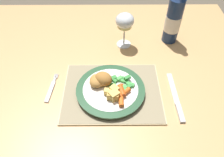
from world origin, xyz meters
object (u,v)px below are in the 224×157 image
object	(u,v)px
fork	(51,89)
bottle	(174,18)
table_knife	(176,100)
dinner_plate	(111,90)
dining_table	(102,76)
wine_glass	(125,22)

from	to	relation	value
fork	bottle	bearing A→B (deg)	31.22
fork	table_knife	size ratio (longest dim) A/B	0.63
dinner_plate	bottle	world-z (taller)	bottle
fork	dining_table	bearing A→B (deg)	40.62
dinner_plate	wine_glass	distance (m)	0.30
wine_glass	bottle	world-z (taller)	bottle
fork	table_knife	xyz separation A→B (m)	(0.44, -0.05, 0.00)
table_knife	fork	bearing A→B (deg)	173.25
table_knife	wine_glass	size ratio (longest dim) A/B	1.43
wine_glass	bottle	distance (m)	0.21
dinner_plate	table_knife	distance (m)	0.23
dinner_plate	table_knife	world-z (taller)	dinner_plate
dinner_plate	fork	world-z (taller)	dinner_plate
fork	bottle	size ratio (longest dim) A/B	0.46
dinner_plate	fork	size ratio (longest dim) A/B	1.78
bottle	table_knife	bearing A→B (deg)	-95.98
wine_glass	bottle	bearing A→B (deg)	8.87
fork	table_knife	world-z (taller)	table_knife
dinner_plate	fork	xyz separation A→B (m)	(-0.21, 0.02, -0.01)
dining_table	dinner_plate	bearing A→B (deg)	-76.82
dining_table	wine_glass	distance (m)	0.25
dinner_plate	dining_table	bearing A→B (deg)	103.18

